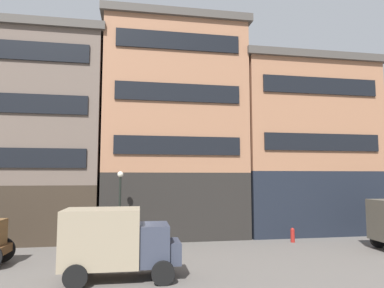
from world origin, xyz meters
name	(u,v)px	position (x,y,z in m)	size (l,w,h in m)	color
ground_plane	(116,275)	(0.00, 0.00, 0.00)	(120.00, 120.00, 0.00)	#605B56
building_center_left	(42,135)	(-5.21, 9.14, 6.54)	(8.13, 6.67, 13.00)	#33281E
building_center_right	(173,128)	(3.28, 9.14, 7.17)	(9.54, 6.67, 14.25)	black
building_far_right	(300,146)	(12.68, 9.15, 6.10)	(9.96, 6.67, 12.13)	black
delivery_truck_far	(118,241)	(0.08, -0.66, 1.42)	(4.39, 2.21, 2.62)	#333847
streetlamp_curbside	(120,198)	(-0.05, 4.85, 2.67)	(0.32, 0.32, 4.12)	black
fire_hydrant_curbside	(293,235)	(9.92, 5.01, 0.43)	(0.24, 0.24, 0.83)	maroon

